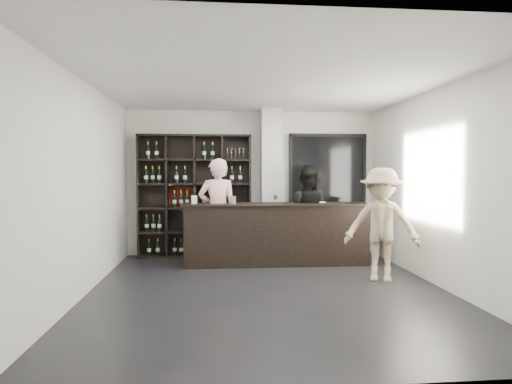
{
  "coord_description": "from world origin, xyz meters",
  "views": [
    {
      "loc": [
        -0.71,
        -5.92,
        1.67
      ],
      "look_at": [
        -0.07,
        1.1,
        1.34
      ],
      "focal_mm": 30.0,
      "sensor_mm": 36.0,
      "label": 1
    }
  ],
  "objects": [
    {
      "name": "customer",
      "position": [
        1.8,
        0.4,
        0.87
      ],
      "size": [
        1.28,
        1.03,
        1.74
      ],
      "primitive_type": "imported",
      "rotation": [
        0.0,
        0.0,
        -0.39
      ],
      "color": "tan",
      "rests_on": "floor"
    },
    {
      "name": "floor",
      "position": [
        0.0,
        0.0,
        -0.01
      ],
      "size": [
        5.0,
        5.5,
        0.01
      ],
      "primitive_type": "cube",
      "color": "black",
      "rests_on": "ground"
    },
    {
      "name": "card_stand",
      "position": [
        -1.12,
        1.73,
        1.18
      ],
      "size": [
        0.1,
        0.06,
        0.15
      ],
      "primitive_type": "cube",
      "rotation": [
        0.0,
        0.0,
        0.13
      ],
      "color": "white",
      "rests_on": "tasting_counter"
    },
    {
      "name": "spit_cup",
      "position": [
        -0.43,
        1.68,
        1.17
      ],
      "size": [
        0.1,
        0.1,
        0.14
      ],
      "primitive_type": "cylinder",
      "rotation": [
        0.0,
        0.0,
        0.02
      ],
      "color": "silver",
      "rests_on": "tasting_counter"
    },
    {
      "name": "structural_column",
      "position": [
        0.35,
        2.47,
        1.45
      ],
      "size": [
        0.4,
        0.4,
        2.9
      ],
      "primitive_type": "cube",
      "color": "silver",
      "rests_on": "floor"
    },
    {
      "name": "wine_glass",
      "position": [
        0.32,
        1.6,
        1.2
      ],
      "size": [
        0.09,
        0.09,
        0.19
      ],
      "primitive_type": null,
      "rotation": [
        0.0,
        0.0,
        0.17
      ],
      "color": "white",
      "rests_on": "tasting_counter"
    },
    {
      "name": "taster_pink",
      "position": [
        -0.71,
        1.85,
        0.96
      ],
      "size": [
        0.7,
        0.47,
        1.91
      ],
      "primitive_type": "imported",
      "rotation": [
        0.0,
        0.0,
        3.15
      ],
      "color": "#FFC0C0",
      "rests_on": "floor"
    },
    {
      "name": "taster_black",
      "position": [
        0.95,
        1.94,
        0.9
      ],
      "size": [
        1.04,
        0.91,
        1.79
      ],
      "primitive_type": "imported",
      "rotation": [
        0.0,
        0.0,
        2.83
      ],
      "color": "black",
      "rests_on": "floor"
    },
    {
      "name": "tasting_counter",
      "position": [
        0.35,
        1.69,
        0.55
      ],
      "size": [
        3.35,
        0.69,
        1.1
      ],
      "rotation": [
        0.0,
        0.0,
        -0.02
      ],
      "color": "black",
      "rests_on": "floor"
    },
    {
      "name": "napkin_stack",
      "position": [
        1.21,
        1.8,
        1.11
      ],
      "size": [
        0.13,
        0.13,
        0.02
      ],
      "primitive_type": "cube",
      "rotation": [
        0.0,
        0.0,
        0.18
      ],
      "color": "white",
      "rests_on": "tasting_counter"
    },
    {
      "name": "glass_panel",
      "position": [
        1.55,
        2.69,
        1.4
      ],
      "size": [
        1.6,
        0.08,
        2.1
      ],
      "color": "black",
      "rests_on": "floor"
    },
    {
      "name": "wine_shelf",
      "position": [
        -1.15,
        2.57,
        1.2
      ],
      "size": [
        2.2,
        0.35,
        2.4
      ],
      "primitive_type": null,
      "color": "black",
      "rests_on": "floor"
    }
  ]
}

